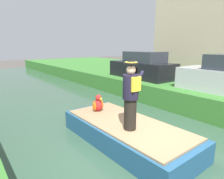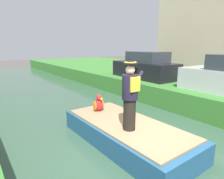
{
  "view_description": "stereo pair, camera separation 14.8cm",
  "coord_description": "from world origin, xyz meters",
  "px_view_note": "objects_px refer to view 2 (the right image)",
  "views": [
    {
      "loc": [
        -3.56,
        -3.13,
        2.85
      ],
      "look_at": [
        -0.16,
        1.27,
        1.61
      ],
      "focal_mm": 31.64,
      "sensor_mm": 36.0,
      "label": 1
    },
    {
      "loc": [
        -3.44,
        -3.21,
        2.85
      ],
      "look_at": [
        -0.16,
        1.27,
        1.61
      ],
      "focal_mm": 31.64,
      "sensor_mm": 36.0,
      "label": 2
    }
  ],
  "objects_px": {
    "person_pirate": "(130,95)",
    "parrot_plush": "(99,104)",
    "parked_car_dark": "(145,67)",
    "boat": "(126,132)"
  },
  "relations": [
    {
      "from": "boat",
      "to": "person_pirate",
      "type": "bearing_deg",
      "value": -120.17
    },
    {
      "from": "parked_car_dark",
      "to": "boat",
      "type": "bearing_deg",
      "value": -139.98
    },
    {
      "from": "person_pirate",
      "to": "parrot_plush",
      "type": "xyz_separation_m",
      "value": [
        0.15,
        1.72,
        -0.68
      ]
    },
    {
      "from": "parked_car_dark",
      "to": "parrot_plush",
      "type": "bearing_deg",
      "value": -150.95
    },
    {
      "from": "person_pirate",
      "to": "parrot_plush",
      "type": "relative_size",
      "value": 3.25
    },
    {
      "from": "person_pirate",
      "to": "boat",
      "type": "bearing_deg",
      "value": 50.9
    },
    {
      "from": "parrot_plush",
      "to": "parked_car_dark",
      "type": "height_order",
      "value": "parked_car_dark"
    },
    {
      "from": "boat",
      "to": "person_pirate",
      "type": "xyz_separation_m",
      "value": [
        -0.23,
        -0.4,
        1.23
      ]
    },
    {
      "from": "boat",
      "to": "parrot_plush",
      "type": "xyz_separation_m",
      "value": [
        -0.09,
        1.32,
        0.55
      ]
    },
    {
      "from": "boat",
      "to": "parked_car_dark",
      "type": "relative_size",
      "value": 1.04
    }
  ]
}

